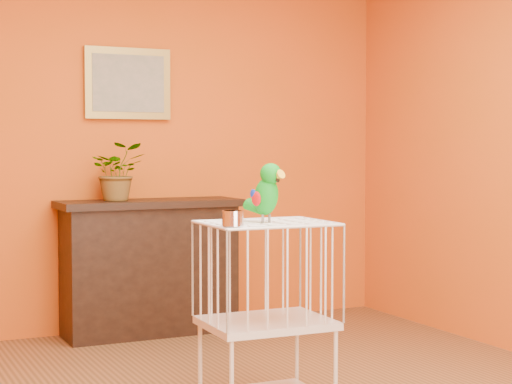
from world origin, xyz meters
TOP-DOWN VIEW (x-y plane):
  - room_shell at (0.00, 0.00)m, footprint 4.50×4.50m
  - console_cabinet at (0.09, 2.03)m, footprint 1.26×0.45m
  - potted_plant at (-0.13, 2.07)m, footprint 0.43×0.46m
  - framed_picture at (0.00, 2.22)m, footprint 0.62×0.04m
  - birdcage at (0.05, 0.11)m, footprint 0.62×0.48m
  - feed_cup at (-0.20, -0.04)m, footprint 0.10×0.10m
  - parrot at (0.04, 0.11)m, footprint 0.16×0.26m

SIDE VIEW (x-z plane):
  - console_cabinet at x=0.09m, z-range 0.00..0.94m
  - birdcage at x=0.05m, z-range 0.02..0.95m
  - feed_cup at x=-0.20m, z-range 0.94..1.01m
  - parrot at x=0.04m, z-range 0.94..1.23m
  - potted_plant at x=-0.13m, z-range 0.94..1.25m
  - room_shell at x=0.00m, z-range -0.67..3.83m
  - framed_picture at x=0.00m, z-range 1.50..2.00m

